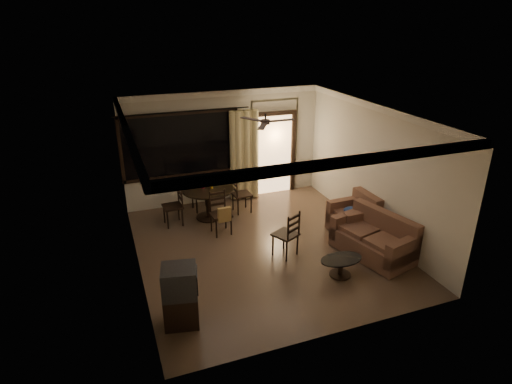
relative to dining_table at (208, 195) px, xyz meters
name	(u,v)px	position (x,y,z in m)	size (l,w,h in m)	color
ground	(264,248)	(0.71, -1.79, -0.59)	(5.50, 5.50, 0.00)	#7F6651
room_shell	(261,138)	(1.30, -0.02, 1.24)	(5.50, 6.70, 5.50)	beige
dining_table	(208,195)	(0.00, 0.00, 0.00)	(1.20, 1.20, 0.97)	black
dining_chair_west	(174,213)	(-0.84, -0.06, -0.31)	(0.45, 0.45, 0.95)	black
dining_chair_east	(241,201)	(0.83, 0.06, -0.31)	(0.45, 0.45, 0.95)	black
dining_chair_south	(221,221)	(0.06, -0.86, -0.29)	(0.45, 0.50, 0.95)	black
dining_chair_north	(201,199)	(-0.06, 0.50, -0.31)	(0.45, 0.45, 0.95)	black
tv_cabinet	(181,296)	(-1.34, -3.49, -0.09)	(0.61, 0.57, 1.00)	black
sofa	(375,239)	(2.67, -2.79, -0.25)	(1.21, 1.75, 0.85)	#4F3324
armchair	(355,218)	(2.81, -1.85, -0.23)	(0.88, 0.88, 0.87)	#4F3324
coffee_table	(341,264)	(1.66, -3.20, -0.36)	(0.81, 0.48, 0.35)	black
side_chair	(286,242)	(1.00, -2.19, -0.30)	(0.58, 0.58, 0.97)	black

